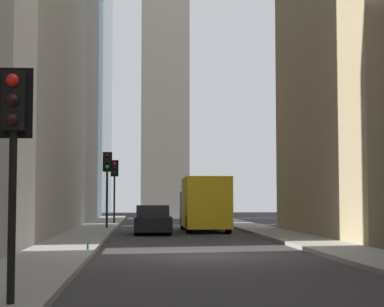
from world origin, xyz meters
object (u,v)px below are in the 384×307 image
object	(u,v)px
delivery_truck	(204,204)
discarded_bottle	(87,246)
traffic_light_midblock	(114,177)
traffic_light_foreground	(14,128)
sedan_black	(153,220)
traffic_light_far_junction	(107,172)

from	to	relation	value
delivery_truck	discarded_bottle	bearing A→B (deg)	161.10
traffic_light_midblock	discarded_bottle	distance (m)	24.09
delivery_truck	traffic_light_midblock	distance (m)	10.73
traffic_light_foreground	delivery_truck	bearing A→B (deg)	-11.78
sedan_black	traffic_light_foreground	world-z (taller)	traffic_light_foreground
sedan_black	traffic_light_foreground	bearing A→B (deg)	173.75
sedan_black	discarded_bottle	distance (m)	12.31
delivery_truck	traffic_light_midblock	size ratio (longest dim) A/B	1.54
delivery_truck	traffic_light_far_junction	xyz separation A→B (m)	(1.62, 5.25, 1.77)
sedan_black	discarded_bottle	bearing A→B (deg)	169.62
traffic_light_foreground	traffic_light_midblock	world-z (taller)	traffic_light_midblock
traffic_light_foreground	sedan_black	bearing A→B (deg)	-6.25
delivery_truck	traffic_light_far_junction	distance (m)	5.77
traffic_light_far_junction	delivery_truck	bearing A→B (deg)	-107.11
traffic_light_foreground	traffic_light_far_junction	bearing A→B (deg)	-0.12
delivery_truck	traffic_light_foreground	size ratio (longest dim) A/B	1.79
sedan_black	traffic_light_midblock	world-z (taller)	traffic_light_midblock
traffic_light_foreground	traffic_light_midblock	bearing A→B (deg)	-0.26
sedan_black	traffic_light_far_junction	bearing A→B (deg)	30.49
discarded_bottle	traffic_light_foreground	bearing A→B (deg)	178.46
delivery_truck	traffic_light_midblock	bearing A→B (deg)	29.11
traffic_light_midblock	sedan_black	bearing A→B (deg)	-168.73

